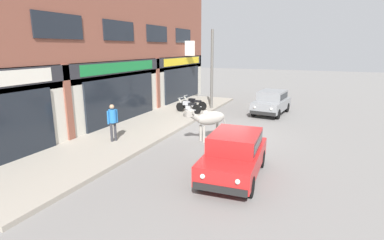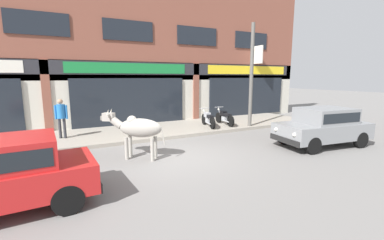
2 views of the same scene
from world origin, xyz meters
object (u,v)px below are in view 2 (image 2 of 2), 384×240
object	(u,v)px
car_0	(323,125)
motorcycle_1	(224,117)
motorcycle_0	(208,119)
pedestrian	(61,114)
cow	(137,128)
utility_pole	(251,76)

from	to	relation	value
car_0	motorcycle_1	distance (m)	4.91
motorcycle_0	pedestrian	xyz separation A→B (m)	(-6.53, 0.58, 0.60)
motorcycle_1	pedestrian	xyz separation A→B (m)	(-7.56, 0.51, 0.60)
car_0	cow	bearing A→B (deg)	165.93
pedestrian	utility_pole	world-z (taller)	utility_pole
cow	pedestrian	xyz separation A→B (m)	(-2.13, 3.56, 0.13)
cow	motorcycle_0	bearing A→B (deg)	34.14
motorcycle_0	pedestrian	world-z (taller)	pedestrian
utility_pole	car_0	bearing A→B (deg)	-85.03
motorcycle_1	pedestrian	distance (m)	7.60
car_0	motorcycle_0	bearing A→B (deg)	116.46
cow	utility_pole	size ratio (longest dim) A/B	0.36
cow	motorcycle_1	xyz separation A→B (m)	(5.42, 3.05, -0.47)
motorcycle_0	utility_pole	xyz separation A→B (m)	(1.98, -0.81, 2.13)
motorcycle_0	car_0	bearing A→B (deg)	-63.54
car_0	utility_pole	size ratio (longest dim) A/B	0.74
car_0	motorcycle_0	world-z (taller)	car_0
cow	pedestrian	distance (m)	4.15
motorcycle_1	motorcycle_0	bearing A→B (deg)	-175.92
car_0	pedestrian	bearing A→B (deg)	149.34
cow	motorcycle_0	xyz separation A→B (m)	(4.39, 2.98, -0.47)
motorcycle_0	pedestrian	bearing A→B (deg)	174.89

